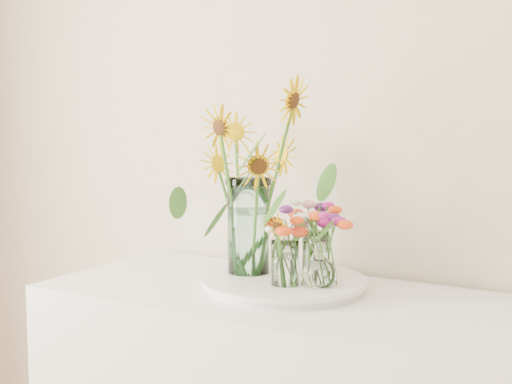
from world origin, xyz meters
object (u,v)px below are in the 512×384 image
(mason_jar, at_px, (248,226))
(small_vase_b, at_px, (320,264))
(small_vase_c, at_px, (316,254))
(tray, at_px, (284,284))
(small_vase_a, at_px, (285,263))

(mason_jar, xyz_separation_m, small_vase_b, (0.24, -0.04, -0.08))
(small_vase_c, bearing_deg, tray, -132.61)
(small_vase_c, bearing_deg, small_vase_b, -59.03)
(tray, xyz_separation_m, small_vase_a, (0.04, -0.06, 0.08))
(tray, bearing_deg, mason_jar, 174.19)
(tray, bearing_deg, small_vase_c, 47.39)
(small_vase_a, height_order, small_vase_b, small_vase_b)
(tray, height_order, small_vase_c, small_vase_c)
(mason_jar, xyz_separation_m, small_vase_a, (0.16, -0.08, -0.08))
(small_vase_a, distance_m, small_vase_c, 0.14)
(mason_jar, distance_m, small_vase_a, 0.19)
(mason_jar, relative_size, small_vase_c, 2.12)
(tray, relative_size, small_vase_c, 3.26)
(mason_jar, distance_m, small_vase_c, 0.21)
(mason_jar, bearing_deg, small_vase_c, 16.86)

